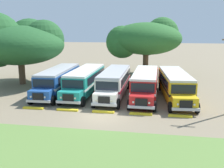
{
  "coord_description": "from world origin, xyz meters",
  "views": [
    {
      "loc": [
        4.37,
        -20.38,
        7.52
      ],
      "look_at": [
        0.0,
        5.82,
        1.6
      ],
      "focal_mm": 40.69,
      "sensor_mm": 36.0,
      "label": 1
    }
  ],
  "objects_px": {
    "parked_bus_slot_2": "(114,82)",
    "parked_bus_slot_3": "(145,83)",
    "secondary_tree": "(18,42)",
    "parked_bus_slot_0": "(58,79)",
    "broad_shade_tree": "(146,39)",
    "parked_bus_slot_4": "(175,84)",
    "parked_bus_slot_1": "(85,80)"
  },
  "relations": [
    {
      "from": "parked_bus_slot_2",
      "to": "parked_bus_slot_3",
      "type": "distance_m",
      "value": 3.47
    },
    {
      "from": "parked_bus_slot_3",
      "to": "secondary_tree",
      "type": "xyz_separation_m",
      "value": [
        -17.17,
        4.38,
        3.99
      ]
    },
    {
      "from": "parked_bus_slot_0",
      "to": "parked_bus_slot_3",
      "type": "xyz_separation_m",
      "value": [
        10.13,
        -0.26,
        0.0
      ]
    },
    {
      "from": "parked_bus_slot_2",
      "to": "parked_bus_slot_3",
      "type": "xyz_separation_m",
      "value": [
        3.46,
        -0.19,
        0.0
      ]
    },
    {
      "from": "parked_bus_slot_0",
      "to": "secondary_tree",
      "type": "height_order",
      "value": "secondary_tree"
    },
    {
      "from": "broad_shade_tree",
      "to": "parked_bus_slot_0",
      "type": "bearing_deg",
      "value": -125.93
    },
    {
      "from": "parked_bus_slot_3",
      "to": "parked_bus_slot_4",
      "type": "relative_size",
      "value": 0.99
    },
    {
      "from": "parked_bus_slot_1",
      "to": "parked_bus_slot_0",
      "type": "bearing_deg",
      "value": -86.66
    },
    {
      "from": "parked_bus_slot_2",
      "to": "broad_shade_tree",
      "type": "relative_size",
      "value": 0.94
    },
    {
      "from": "parked_bus_slot_2",
      "to": "parked_bus_slot_3",
      "type": "height_order",
      "value": "same"
    },
    {
      "from": "parked_bus_slot_0",
      "to": "parked_bus_slot_3",
      "type": "height_order",
      "value": "same"
    },
    {
      "from": "parked_bus_slot_1",
      "to": "parked_bus_slot_4",
      "type": "bearing_deg",
      "value": 88.62
    },
    {
      "from": "parked_bus_slot_1",
      "to": "parked_bus_slot_3",
      "type": "xyz_separation_m",
      "value": [
        6.93,
        -0.4,
        0.0
      ]
    },
    {
      "from": "parked_bus_slot_3",
      "to": "broad_shade_tree",
      "type": "relative_size",
      "value": 0.94
    },
    {
      "from": "parked_bus_slot_1",
      "to": "broad_shade_tree",
      "type": "xyz_separation_m",
      "value": [
        6.35,
        13.04,
        4.25
      ]
    },
    {
      "from": "parked_bus_slot_0",
      "to": "parked_bus_slot_3",
      "type": "bearing_deg",
      "value": 86.92
    },
    {
      "from": "parked_bus_slot_2",
      "to": "parked_bus_slot_4",
      "type": "distance_m",
      "value": 6.66
    },
    {
      "from": "parked_bus_slot_1",
      "to": "secondary_tree",
      "type": "bearing_deg",
      "value": -110.48
    },
    {
      "from": "parked_bus_slot_0",
      "to": "parked_bus_slot_1",
      "type": "xyz_separation_m",
      "value": [
        3.21,
        0.14,
        0.0
      ]
    },
    {
      "from": "parked_bus_slot_0",
      "to": "broad_shade_tree",
      "type": "xyz_separation_m",
      "value": [
        9.55,
        13.18,
        4.25
      ]
    },
    {
      "from": "parked_bus_slot_1",
      "to": "parked_bus_slot_4",
      "type": "xyz_separation_m",
      "value": [
        10.12,
        -0.38,
        0.0
      ]
    },
    {
      "from": "parked_bus_slot_4",
      "to": "broad_shade_tree",
      "type": "relative_size",
      "value": 0.95
    },
    {
      "from": "parked_bus_slot_1",
      "to": "broad_shade_tree",
      "type": "distance_m",
      "value": 15.11
    },
    {
      "from": "parked_bus_slot_4",
      "to": "parked_bus_slot_3",
      "type": "bearing_deg",
      "value": -94.99
    },
    {
      "from": "secondary_tree",
      "to": "parked_bus_slot_3",
      "type": "bearing_deg",
      "value": -14.32
    },
    {
      "from": "parked_bus_slot_0",
      "to": "parked_bus_slot_2",
      "type": "bearing_deg",
      "value": 87.83
    },
    {
      "from": "parked_bus_slot_3",
      "to": "parked_bus_slot_4",
      "type": "distance_m",
      "value": 3.19
    },
    {
      "from": "broad_shade_tree",
      "to": "secondary_tree",
      "type": "height_order",
      "value": "secondary_tree"
    },
    {
      "from": "parked_bus_slot_2",
      "to": "secondary_tree",
      "type": "height_order",
      "value": "secondary_tree"
    },
    {
      "from": "parked_bus_slot_0",
      "to": "parked_bus_slot_4",
      "type": "xyz_separation_m",
      "value": [
        13.33,
        -0.24,
        0.0
      ]
    },
    {
      "from": "parked_bus_slot_1",
      "to": "parked_bus_slot_3",
      "type": "distance_m",
      "value": 6.94
    },
    {
      "from": "parked_bus_slot_3",
      "to": "parked_bus_slot_0",
      "type": "bearing_deg",
      "value": -90.34
    }
  ]
}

